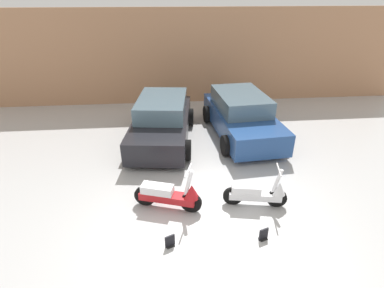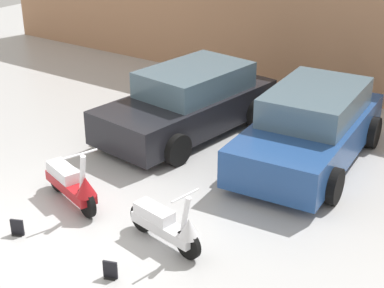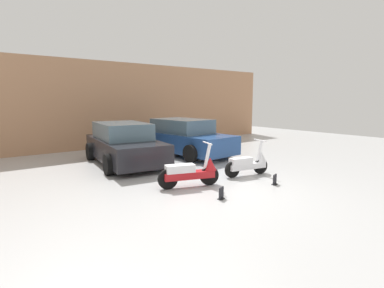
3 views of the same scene
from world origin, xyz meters
name	(u,v)px [view 1 (image 1 of 3)]	position (x,y,z in m)	size (l,w,h in m)	color
ground_plane	(190,228)	(0.00, 0.00, 0.00)	(28.00, 28.00, 0.00)	#B2B2B2
wall_back	(173,57)	(0.00, 7.87, 1.90)	(19.60, 0.12, 3.79)	tan
scooter_front_left	(170,194)	(-0.37, 0.68, 0.38)	(1.50, 0.75, 1.08)	black
scooter_front_right	(258,192)	(1.59, 0.61, 0.35)	(1.42, 0.57, 1.00)	black
car_rear_left	(162,121)	(-0.53, 4.21, 0.65)	(2.30, 4.18, 1.36)	black
car_rear_center	(241,116)	(2.09, 4.37, 0.66)	(2.22, 4.19, 1.38)	navy
placard_near_left_scooter	(170,242)	(-0.42, -0.44, 0.11)	(0.20, 0.18, 0.26)	black
placard_near_right_scooter	(264,235)	(1.42, -0.43, 0.11)	(0.20, 0.17, 0.26)	black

